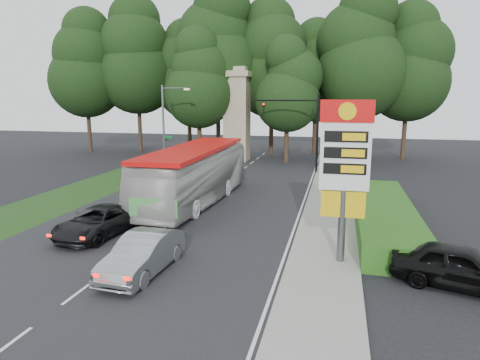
% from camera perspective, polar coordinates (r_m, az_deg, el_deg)
% --- Properties ---
extents(ground, '(120.00, 120.00, 0.00)m').
position_cam_1_polar(ground, '(19.36, -15.69, -10.46)').
color(ground, black).
rests_on(ground, ground).
extents(road_surface, '(14.00, 80.00, 0.02)m').
position_cam_1_polar(road_surface, '(29.92, -4.68, -2.39)').
color(road_surface, black).
rests_on(road_surface, ground).
extents(sidewalk_right, '(3.00, 80.00, 0.12)m').
position_cam_1_polar(sidewalk_right, '(28.55, 11.82, -3.15)').
color(sidewalk_right, gray).
rests_on(sidewalk_right, ground).
extents(grass_verge_left, '(5.00, 50.00, 0.02)m').
position_cam_1_polar(grass_verge_left, '(39.03, -15.36, 0.43)').
color(grass_verge_left, '#193814').
rests_on(grass_verge_left, ground).
extents(hedge, '(3.00, 14.00, 1.20)m').
position_cam_1_polar(hedge, '(24.68, 18.64, -4.47)').
color(hedge, '#245015').
rests_on(hedge, ground).
extents(gas_station_pylon, '(2.10, 0.45, 6.85)m').
position_cam_1_polar(gas_station_pylon, '(17.87, 13.82, 2.64)').
color(gas_station_pylon, '#59595E').
rests_on(gas_station_pylon, ground).
extents(traffic_signal_mast, '(6.10, 0.35, 7.20)m').
position_cam_1_polar(traffic_signal_mast, '(39.89, 8.44, 7.68)').
color(traffic_signal_mast, black).
rests_on(traffic_signal_mast, ground).
extents(streetlight_signs, '(2.75, 0.98, 8.00)m').
position_cam_1_polar(streetlight_signs, '(41.00, -9.90, 7.40)').
color(streetlight_signs, '#59595E').
rests_on(streetlight_signs, ground).
extents(monument, '(3.00, 3.00, 10.05)m').
position_cam_1_polar(monument, '(47.02, -0.40, 8.83)').
color(monument, gray).
rests_on(monument, ground).
extents(tree_far_west, '(8.96, 8.96, 17.60)m').
position_cam_1_polar(tree_far_west, '(57.80, -19.96, 14.15)').
color(tree_far_west, '#2D2116').
rests_on(tree_far_west, ground).
extents(tree_west_mid, '(9.80, 9.80, 19.25)m').
position_cam_1_polar(tree_west_mid, '(56.69, -13.60, 15.58)').
color(tree_west_mid, '#2D2116').
rests_on(tree_west_mid, ground).
extents(tree_west_near, '(8.40, 8.40, 16.50)m').
position_cam_1_polar(tree_west_near, '(56.07, -6.91, 14.14)').
color(tree_west_near, '#2D2116').
rests_on(tree_west_near, ground).
extents(tree_center_left, '(10.08, 10.08, 19.80)m').
position_cam_1_polar(tree_center_left, '(50.90, -3.03, 16.79)').
color(tree_center_left, '#2D2116').
rests_on(tree_center_left, ground).
extents(tree_center_right, '(9.24, 9.24, 18.15)m').
position_cam_1_polar(tree_center_right, '(51.47, 4.31, 15.59)').
color(tree_center_right, '#2D2116').
rests_on(tree_center_right, ground).
extents(tree_east_near, '(8.12, 8.12, 15.95)m').
position_cam_1_polar(tree_east_near, '(52.85, 10.16, 13.88)').
color(tree_east_near, '#2D2116').
rests_on(tree_east_near, ground).
extents(tree_east_mid, '(9.52, 9.52, 18.70)m').
position_cam_1_polar(tree_east_mid, '(48.94, 16.05, 15.83)').
color(tree_east_mid, '#2D2116').
rests_on(tree_east_mid, ground).
extents(tree_far_east, '(8.68, 8.68, 17.05)m').
position_cam_1_polar(tree_far_east, '(51.30, 21.63, 14.13)').
color(tree_far_east, '#2D2116').
rests_on(tree_far_east, ground).
extents(tree_monument_left, '(7.28, 7.28, 14.30)m').
position_cam_1_polar(tree_monument_left, '(47.15, -5.56, 13.13)').
color(tree_monument_left, '#2D2116').
rests_on(tree_monument_left, ground).
extents(tree_monument_right, '(6.72, 6.72, 13.20)m').
position_cam_1_polar(tree_monument_right, '(45.53, 6.35, 12.34)').
color(tree_monument_right, '#2D2116').
rests_on(tree_monument_right, ground).
extents(transit_bus, '(3.83, 13.50, 3.72)m').
position_cam_1_polar(transit_bus, '(28.24, -6.08, 0.61)').
color(transit_bus, beige).
rests_on(transit_bus, ground).
extents(sedan_silver, '(1.94, 4.89, 1.58)m').
position_cam_1_polar(sedan_silver, '(17.73, -12.81, -9.61)').
color(sedan_silver, '#929499').
rests_on(sedan_silver, ground).
extents(suv_charcoal, '(3.01, 5.50, 1.46)m').
position_cam_1_polar(suv_charcoal, '(22.93, -18.38, -5.29)').
color(suv_charcoal, black).
rests_on(suv_charcoal, ground).
extents(parked_car_black, '(5.20, 3.42, 1.65)m').
position_cam_1_polar(parked_car_black, '(17.92, 27.41, -10.29)').
color(parked_car_black, black).
rests_on(parked_car_black, ground).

